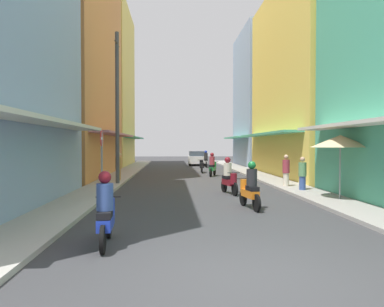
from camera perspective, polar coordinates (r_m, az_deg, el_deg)
The scene contains 20 objects.
ground_plane at distance 22.29m, azimuth 0.02°, elevation -4.07°, with size 89.36×89.36×0.00m, color #38383A.
sidewalk_left at distance 22.51m, azimuth -11.78°, elevation -3.89°, with size 1.68×48.62×0.12m, color #ADA89E.
sidewalk_right at distance 22.99m, azimuth 11.57°, elevation -3.78°, with size 1.68×48.62×0.12m, color #9E9991.
building_left_mid at distance 26.85m, azimuth -19.26°, elevation 14.50°, with size 7.05×13.28×16.51m.
building_left_far at distance 38.69m, azimuth -14.03°, elevation 9.73°, with size 7.05×10.65×15.55m.
building_right_mid at distance 26.36m, azimuth 18.72°, elevation 10.31°, with size 7.05×12.95×12.50m.
building_right_far at distance 37.52m, azimuth 11.94°, elevation 8.06°, with size 7.05×8.78×13.02m.
motorbike_black at distance 28.12m, azimuth 1.49°, elevation -1.91°, with size 0.55×1.81×0.96m.
motorbike_green at distance 24.97m, azimuth 3.16°, elevation -1.87°, with size 0.74×1.75×1.58m.
motorbike_maroon at distance 16.04m, azimuth 5.67°, elevation -3.68°, with size 0.64×1.78×1.58m.
motorbike_orange at distance 12.44m, azimuth 8.82°, elevation -5.15°, with size 0.57×1.80×1.58m.
motorbike_silver at distance 34.72m, azimuth 2.10°, elevation -0.96°, with size 0.55×1.81×1.58m.
motorbike_blue at distance 8.06m, azimuth -13.01°, elevation -8.73°, with size 0.55×1.81×1.58m.
parked_car at distance 38.26m, azimuth 0.73°, elevation -0.69°, with size 1.86×4.14×1.45m.
pedestrian_foreground at distance 17.16m, azimuth 16.51°, elevation -3.12°, with size 0.34×0.34×1.58m.
pedestrian_midway at distance 18.46m, azimuth 14.16°, elevation -2.69°, with size 0.34×0.34×1.64m.
pedestrian_far at distance 21.38m, azimuth -11.21°, elevation -1.74°, with size 0.44×0.44×1.71m.
vendor_umbrella at distance 14.72m, azimuth 21.70°, elevation 1.75°, with size 2.13×2.13×2.46m.
utility_pole at distance 19.72m, azimuth -11.34°, elevation 6.89°, with size 0.20×1.20×7.88m.
street_sign_no_entry at distance 14.83m, azimuth -13.61°, elevation -0.20°, with size 0.07×0.60×2.65m.
Camera 1 is at (-1.20, -5.85, 2.11)m, focal length 34.94 mm.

